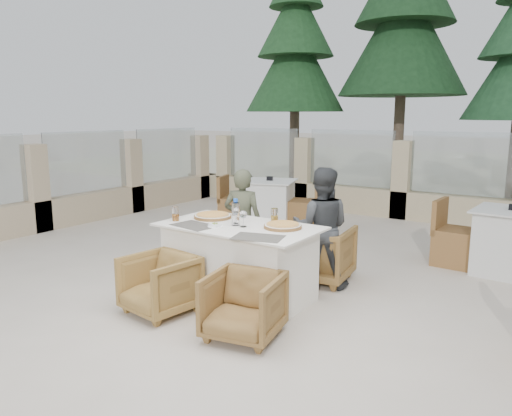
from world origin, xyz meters
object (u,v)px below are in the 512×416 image
Objects in this scene: wine_glass_near at (243,218)px; diner_left at (243,223)px; pizza_left at (213,216)px; wine_glass_centre at (235,214)px; dining_table at (239,262)px; armchair_near_right at (244,306)px; beer_glass_right at (274,216)px; armchair_far_right at (320,253)px; bg_table_a at (270,203)px; armchair_far_left at (252,248)px; bg_table_b at (510,242)px; beer_glass_left at (176,214)px; armchair_near_left at (160,284)px; olive_dish at (215,225)px; pizza_right at (283,226)px; water_bottle at (236,212)px; diner_right at (321,228)px.

wine_glass_near is 0.15× the size of diner_left.
wine_glass_centre reaches higher than pizza_left.
armchair_near_right is at bearing -51.76° from dining_table.
beer_glass_right is 0.87m from armchair_far_right.
pizza_left is 2.72× the size of beer_glass_right.
bg_table_a is (-2.15, 3.77, 0.11)m from armchair_near_right.
armchair_far_right is 0.95m from diner_left.
armchair_far_left is 0.40× the size of bg_table_b.
armchair_near_left is (0.27, -0.53, -0.56)m from beer_glass_left.
olive_dish reaches higher than armchair_far_left.
wine_glass_centre reaches higher than bg_table_b.
armchair_near_left is 4.07m from bg_table_b.
pizza_right is at bearing -124.38° from bg_table_b.
armchair_far_left is 0.52× the size of diner_left.
diner_right reaches higher than water_bottle.
pizza_right is at bearing 83.69° from armchair_far_right.
armchair_far_left is (0.30, 0.97, -0.55)m from beer_glass_left.
beer_glass_left is 1.03m from beer_glass_right.
diner_right reaches higher than dining_table.
wine_glass_near is at bearing 63.00° from armchair_near_left.
armchair_near_left is at bearing -133.92° from pizza_right.
bg_table_b is (2.58, 1.79, -0.24)m from diner_left.
armchair_far_right is at bearing 66.26° from water_bottle.
dining_table is 8.70× the size of wine_glass_centre.
diner_left is at bearing 107.73° from olive_dish.
wine_glass_centre is 1.17m from armchair_near_right.
dining_table is 10.87× the size of beer_glass_right.
pizza_left is 0.65× the size of armchair_near_left.
diner_right is (0.53, 0.84, -0.25)m from water_bottle.
armchair_near_right is at bearing -39.90° from pizza_left.
armchair_far_right is at bearing 60.82° from wine_glass_centre.
beer_glass_right reaches higher than armchair_near_left.
bg_table_a is (-0.91, 3.25, -0.46)m from beer_glass_left.
beer_glass_left is 3.90m from bg_table_b.
wine_glass_centre reaches higher than bg_table_a.
pizza_left is 3.64× the size of olive_dish.
bg_table_b is (1.75, 1.46, 0.07)m from armchair_far_right.
diner_left is at bearing 14.66° from armchair_far_right.
pizza_left is 0.24× the size of bg_table_a.
pizza_right reaches higher than armchair_far_right.
beer_glass_right is (0.25, 0.33, -0.06)m from water_bottle.
pizza_right is (0.87, 0.01, -0.00)m from pizza_left.
beer_glass_left is 3.40m from bg_table_a.
pizza_right is at bearing -39.97° from beer_glass_right.
bg_table_b is (2.61, 2.31, -0.41)m from pizza_left.
dining_table and bg_table_a have the same top height.
diner_left is 0.77× the size of bg_table_b.
water_bottle is 0.68m from beer_glass_left.
beer_glass_left is 0.21× the size of armchair_far_right.
pizza_right is at bearing 0.75° from pizza_left.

